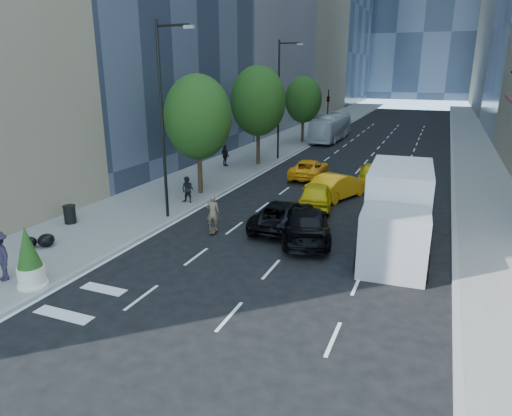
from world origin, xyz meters
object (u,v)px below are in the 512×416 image
at_px(black_sedan_mercedes, 306,224).
at_px(trash_can, 70,215).
at_px(planter_shrub, 29,258).
at_px(skateboarder, 213,215).
at_px(black_sedan_lincoln, 283,215).
at_px(city_bus, 331,128).
at_px(box_truck, 398,210).

height_order(black_sedan_mercedes, trash_can, black_sedan_mercedes).
bearing_deg(black_sedan_mercedes, planter_shrub, 31.01).
xyz_separation_m(skateboarder, planter_shrub, (-3.40, -8.00, 0.34)).
bearing_deg(trash_can, skateboarder, 14.23).
height_order(black_sedan_lincoln, black_sedan_mercedes, black_sedan_mercedes).
distance_m(city_bus, box_truck, 32.40).
bearing_deg(black_sedan_lincoln, city_bus, -83.01).
relative_size(black_sedan_mercedes, planter_shrub, 2.35).
bearing_deg(skateboarder, black_sedan_mercedes, 173.80).
bearing_deg(black_sedan_lincoln, planter_shrub, 55.77).
distance_m(skateboarder, city_bus, 32.12).
xyz_separation_m(black_sedan_mercedes, box_truck, (4.09, 0.49, 1.04)).
distance_m(trash_can, planter_shrub, 7.34).
relative_size(black_sedan_mercedes, trash_can, 6.05).
bearing_deg(black_sedan_mercedes, city_bus, -95.95).
relative_size(box_truck, trash_can, 8.50).
height_order(city_bus, planter_shrub, city_bus).
bearing_deg(planter_shrub, city_bus, 87.43).
distance_m(skateboarder, trash_can, 7.62).
distance_m(box_truck, trash_can, 16.38).
bearing_deg(black_sedan_mercedes, trash_can, -4.23).
height_order(city_bus, trash_can, city_bus).
xyz_separation_m(skateboarder, trash_can, (-7.38, -1.87, -0.31)).
relative_size(skateboarder, planter_shrub, 0.79).
bearing_deg(city_bus, black_sedan_lincoln, -80.74).
bearing_deg(box_truck, planter_shrub, -145.27).
relative_size(black_sedan_lincoln, box_truck, 0.66).
xyz_separation_m(black_sedan_lincoln, city_bus, (-4.58, 30.08, 0.73)).
distance_m(box_truck, planter_shrub, 15.24).
relative_size(black_sedan_mercedes, city_bus, 0.53).
height_order(city_bus, box_truck, box_truck).
bearing_deg(black_sedan_mercedes, black_sedan_lincoln, -53.61).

